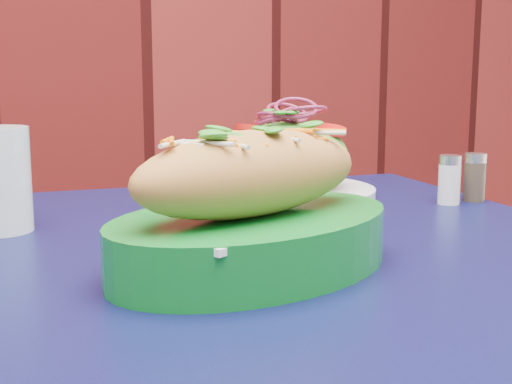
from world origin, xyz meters
name	(u,v)px	position (x,y,z in m)	size (l,w,h in m)	color
cafe_table	(239,330)	(0.45, 1.76, 0.66)	(0.92, 0.92, 0.75)	black
banh_mi_basket	(253,212)	(0.42, 1.68, 0.80)	(0.33, 0.26, 0.13)	#0B6E20
salad_plate	(288,161)	(0.64, 1.99, 0.80)	(0.25, 0.25, 0.13)	white
salt_shaker	(449,180)	(0.80, 1.83, 0.78)	(0.03, 0.03, 0.07)	white
pepper_shaker	(474,177)	(0.84, 1.83, 0.78)	(0.03, 0.03, 0.07)	#3F3326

